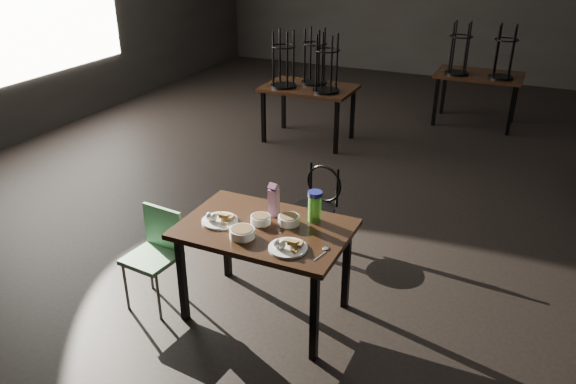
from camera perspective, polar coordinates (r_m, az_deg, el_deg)
The scene contains 13 objects.
main_table at distance 4.04m, azimuth -2.37°, elevation -4.52°, with size 1.20×0.80×0.75m.
plate_left at distance 4.08m, azimuth -7.00°, elevation -2.74°, with size 0.26×0.26×0.09m.
plate_right at distance 3.72m, azimuth -0.06°, elevation -5.52°, with size 0.26×0.26×0.08m.
bowl_near at distance 4.03m, azimuth -2.81°, elevation -2.77°, with size 0.15×0.15×0.06m.
bowl_far at distance 4.02m, azimuth 0.09°, elevation -2.82°, with size 0.16×0.16×0.06m.
bowl_big at distance 3.87m, azimuth -4.68°, elevation -4.12°, with size 0.18×0.18×0.06m.
juice_carton at distance 4.10m, azimuth -1.48°, elevation -0.86°, with size 0.07×0.07×0.26m.
water_bottle at distance 4.02m, azimuth 2.73°, elevation -1.43°, with size 0.12×0.12×0.23m.
spoon at distance 3.73m, azimuth 3.77°, elevation -5.82°, with size 0.05×0.21×0.01m.
bentwood_chair at distance 5.01m, azimuth 3.07°, elevation -0.94°, with size 0.39×0.38×0.77m.
school_chair at distance 4.40m, azimuth -13.25°, elevation -5.62°, with size 0.39×0.39×0.77m.
bg_table_left at distance 7.54m, azimuth 2.10°, elevation 10.84°, with size 1.20×0.80×1.48m.
bg_table_far at distance 8.66m, azimuth 18.85°, elevation 11.26°, with size 1.20×0.80×1.48m.
Camera 1 is at (1.32, -5.13, 2.69)m, focal length 35.00 mm.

